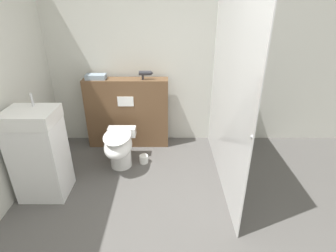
# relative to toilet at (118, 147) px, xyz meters

# --- Properties ---
(wall_back) EXTENTS (8.00, 0.06, 2.50)m
(wall_back) POSITION_rel_toilet_xyz_m (0.55, 0.84, 0.94)
(wall_back) COLOR silver
(wall_back) RESTS_ON ground_plane
(partition_panel) EXTENTS (1.17, 0.24, 1.01)m
(partition_panel) POSITION_rel_toilet_xyz_m (0.03, 0.63, 0.19)
(partition_panel) COLOR brown
(partition_panel) RESTS_ON ground_plane
(shower_glass) EXTENTS (0.04, 1.95, 2.19)m
(shower_glass) POSITION_rel_toilet_xyz_m (1.26, -0.17, 0.79)
(shower_glass) COLOR silver
(shower_glass) RESTS_ON ground_plane
(toilet) EXTENTS (0.37, 0.64, 0.51)m
(toilet) POSITION_rel_toilet_xyz_m (0.00, 0.00, 0.00)
(toilet) COLOR white
(toilet) RESTS_ON ground_plane
(sink_vanity) EXTENTS (0.50, 0.41, 1.15)m
(sink_vanity) POSITION_rel_toilet_xyz_m (-0.75, -0.49, 0.20)
(sink_vanity) COLOR white
(sink_vanity) RESTS_ON ground_plane
(hair_drier) EXTENTS (0.19, 0.06, 0.12)m
(hair_drier) POSITION_rel_toilet_xyz_m (0.32, 0.60, 0.79)
(hair_drier) COLOR #2D2D33
(hair_drier) RESTS_ON partition_panel
(folded_towel) EXTENTS (0.27, 0.15, 0.07)m
(folded_towel) POSITION_rel_toilet_xyz_m (-0.36, 0.62, 0.73)
(folded_towel) COLOR #8C9EAD
(folded_towel) RESTS_ON partition_panel
(spare_toilet_roll) EXTENTS (0.12, 0.12, 0.11)m
(spare_toilet_roll) POSITION_rel_toilet_xyz_m (0.29, 0.11, -0.26)
(spare_toilet_roll) COLOR white
(spare_toilet_roll) RESTS_ON ground_plane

